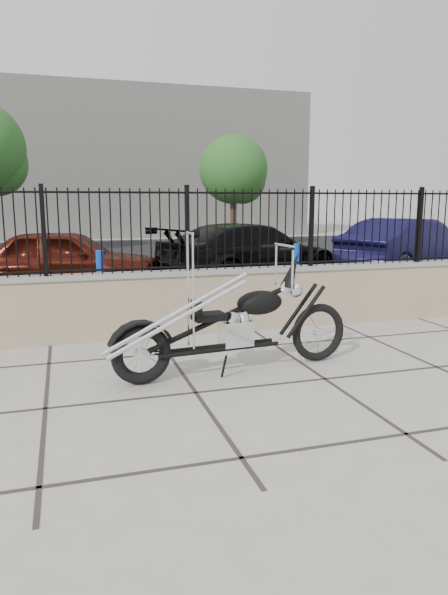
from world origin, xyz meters
TOP-DOWN VIEW (x-y plane):
  - ground_plane at (0.00, 0.00)m, footprint 90.00×90.00m
  - parking_lot at (0.00, 12.50)m, footprint 30.00×30.00m
  - retaining_wall at (0.00, 2.50)m, footprint 14.00×0.36m
  - iron_fence at (0.00, 2.50)m, footprint 14.00×0.08m
  - background_building at (0.00, 26.50)m, footprint 22.00×6.00m
  - chopper_motorcycle at (-0.94, 0.53)m, footprint 2.84×0.77m
  - car_red at (-2.70, 6.95)m, footprint 4.38×2.62m
  - car_black at (1.66, 7.17)m, footprint 5.38×3.71m
  - car_blue at (6.25, 7.27)m, footprint 4.87×3.28m
  - bollard_a at (-2.16, 4.39)m, footprint 0.17×0.17m
  - bollard_b at (1.65, 4.48)m, footprint 0.18×0.18m
  - tree_right at (4.27, 16.73)m, footprint 2.89×2.89m

SIDE VIEW (x-z plane):
  - ground_plane at x=0.00m, z-range 0.00..0.00m
  - parking_lot at x=0.00m, z-range 0.00..0.00m
  - retaining_wall at x=0.00m, z-range 0.00..0.96m
  - bollard_a at x=-2.16m, z-range 0.00..1.12m
  - bollard_b at x=1.65m, z-range 0.00..1.15m
  - car_red at x=-2.70m, z-range 0.00..1.40m
  - car_black at x=1.66m, z-range 0.00..1.45m
  - car_blue at x=6.25m, z-range 0.00..1.52m
  - chopper_motorcycle at x=-0.94m, z-range 0.00..1.68m
  - iron_fence at x=0.00m, z-range 0.96..2.16m
  - tree_right at x=4.27m, z-range 0.98..5.86m
  - background_building at x=0.00m, z-range 0.00..8.00m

